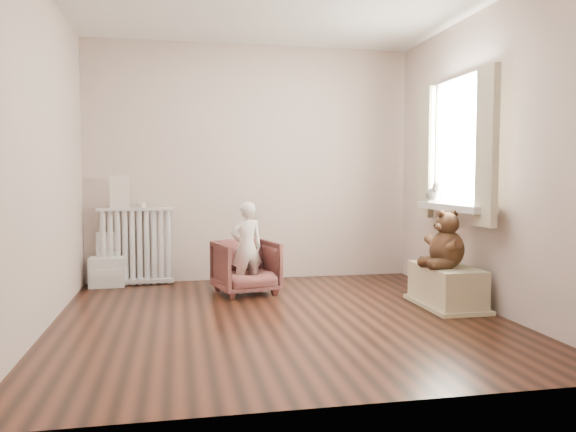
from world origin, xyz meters
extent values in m
cube|color=black|center=(0.00, 0.00, 0.00)|extent=(3.60, 3.60, 0.01)
cube|color=beige|center=(0.00, 1.80, 1.30)|extent=(3.60, 0.02, 2.60)
cube|color=beige|center=(0.00, -1.80, 1.30)|extent=(3.60, 0.02, 2.60)
cube|color=beige|center=(-1.80, 0.00, 1.30)|extent=(0.02, 3.60, 2.60)
cube|color=beige|center=(1.80, 0.00, 1.30)|extent=(0.02, 3.60, 2.60)
cube|color=white|center=(1.76, 0.30, 1.45)|extent=(0.03, 0.90, 1.10)
cube|color=silver|center=(1.67, 0.30, 0.87)|extent=(0.22, 1.10, 0.06)
cube|color=beige|center=(1.65, -0.27, 1.39)|extent=(0.06, 0.26, 1.30)
cube|color=beige|center=(1.65, 0.87, 1.39)|extent=(0.06, 0.26, 1.30)
cube|color=silver|center=(-1.25, 1.68, 0.39)|extent=(0.78, 0.15, 0.82)
cube|color=beige|center=(-1.41, 1.68, 0.99)|extent=(0.20, 0.02, 0.34)
cylinder|color=#A59E8C|center=(-1.19, 1.68, 0.85)|extent=(0.09, 0.09, 0.06)
cube|color=silver|center=(-1.55, 1.65, 0.28)|extent=(0.36, 0.26, 0.57)
imported|color=#562927|center=(-0.16, 1.00, 0.26)|extent=(0.68, 0.69, 0.53)
imported|color=white|center=(-0.16, 0.95, 0.46)|extent=(0.36, 0.28, 0.89)
cube|color=beige|center=(1.52, 0.12, 0.20)|extent=(0.40, 0.76, 0.36)
camera|label=1|loc=(-0.81, -4.43, 1.15)|focal=35.00mm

